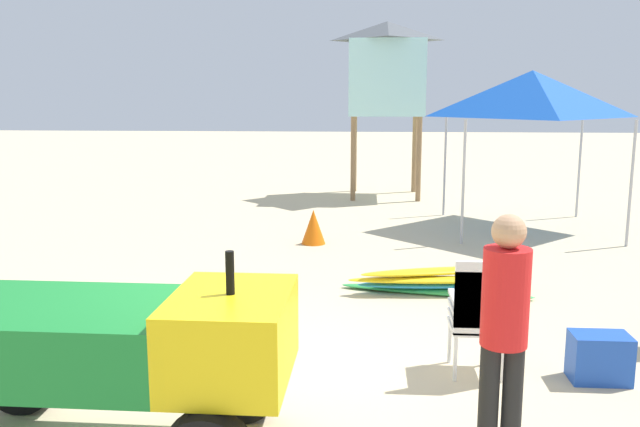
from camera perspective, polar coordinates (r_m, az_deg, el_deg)
The scene contains 9 objects.
ground at distance 6.04m, azimuth -4.71°, elevation -14.72°, with size 80.00×80.00×0.00m, color beige.
utility_cart at distance 4.97m, azimuth -16.84°, elevation -10.97°, with size 2.56×1.30×1.50m.
stacked_plastic_chairs at distance 6.19m, azimuth 13.44°, elevation -7.85°, with size 0.48×0.48×1.11m.
surfboard_pile at distance 8.75m, azimuth 9.94°, elevation -5.78°, with size 2.47×0.80×0.32m.
lifeguard_near_left at distance 4.75m, azimuth 15.47°, elevation -8.91°, with size 0.32×0.32×1.76m.
popup_canopy at distance 13.06m, azimuth 17.63°, elevation 9.72°, with size 2.81×2.81×2.96m.
lifeguard_tower at distance 16.73m, azimuth 5.71°, elevation 12.21°, with size 1.98×1.98×4.26m.
traffic_cone_near at distance 11.42m, azimuth -0.57°, elevation -1.14°, with size 0.41×0.41×0.59m, color orange.
cooler_box at distance 6.59m, azimuth 22.76°, elevation -11.28°, with size 0.51×0.33×0.44m, color blue.
Camera 1 is at (0.86, -5.41, 2.54)m, focal length 37.46 mm.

